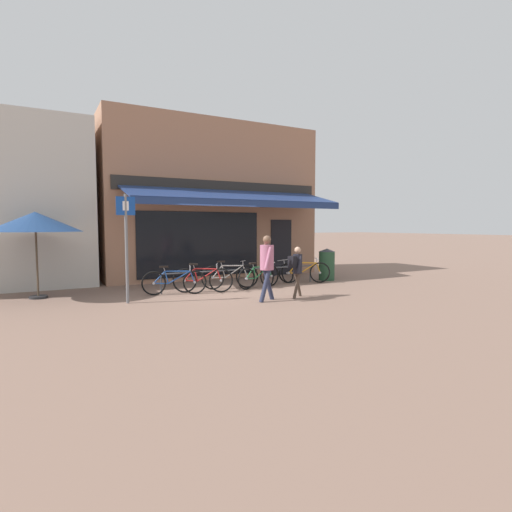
{
  "coord_description": "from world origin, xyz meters",
  "views": [
    {
      "loc": [
        -4.74,
        -10.32,
        1.87
      ],
      "look_at": [
        0.43,
        -0.81,
        1.05
      ],
      "focal_mm": 28.0,
      "sensor_mm": 36.0,
      "label": 1
    }
  ],
  "objects_px": {
    "bicycle_orange": "(304,272)",
    "cafe_parasol": "(35,222)",
    "bicycle_blue": "(174,282)",
    "litter_bin": "(327,264)",
    "pedestrian_child": "(297,265)",
    "parking_sign": "(126,237)",
    "bicycle_green": "(259,276)",
    "pedestrian_adult": "(267,261)",
    "bicycle_red": "(203,279)",
    "bicycle_black": "(277,274)",
    "bicycle_silver": "(230,276)"
  },
  "relations": [
    {
      "from": "bicycle_silver",
      "to": "bicycle_green",
      "type": "height_order",
      "value": "bicycle_silver"
    },
    {
      "from": "bicycle_green",
      "to": "bicycle_blue",
      "type": "bearing_deg",
      "value": 164.15
    },
    {
      "from": "bicycle_silver",
      "to": "cafe_parasol",
      "type": "bearing_deg",
      "value": -178.13
    },
    {
      "from": "cafe_parasol",
      "to": "bicycle_green",
      "type": "bearing_deg",
      "value": -12.02
    },
    {
      "from": "pedestrian_child",
      "to": "litter_bin",
      "type": "relative_size",
      "value": 1.22
    },
    {
      "from": "bicycle_silver",
      "to": "pedestrian_child",
      "type": "relative_size",
      "value": 1.3
    },
    {
      "from": "bicycle_blue",
      "to": "bicycle_silver",
      "type": "bearing_deg",
      "value": 24.84
    },
    {
      "from": "bicycle_red",
      "to": "bicycle_green",
      "type": "distance_m",
      "value": 1.79
    },
    {
      "from": "cafe_parasol",
      "to": "pedestrian_adult",
      "type": "bearing_deg",
      "value": -32.04
    },
    {
      "from": "pedestrian_child",
      "to": "parking_sign",
      "type": "bearing_deg",
      "value": 151.1
    },
    {
      "from": "bicycle_orange",
      "to": "cafe_parasol",
      "type": "bearing_deg",
      "value": -163.66
    },
    {
      "from": "bicycle_blue",
      "to": "bicycle_red",
      "type": "distance_m",
      "value": 0.81
    },
    {
      "from": "pedestrian_child",
      "to": "cafe_parasol",
      "type": "relative_size",
      "value": 0.59
    },
    {
      "from": "bicycle_blue",
      "to": "litter_bin",
      "type": "height_order",
      "value": "litter_bin"
    },
    {
      "from": "bicycle_black",
      "to": "cafe_parasol",
      "type": "height_order",
      "value": "cafe_parasol"
    },
    {
      "from": "bicycle_green",
      "to": "litter_bin",
      "type": "bearing_deg",
      "value": -5.78
    },
    {
      "from": "bicycle_orange",
      "to": "pedestrian_adult",
      "type": "xyz_separation_m",
      "value": [
        -2.64,
        -2.1,
        0.64
      ]
    },
    {
      "from": "pedestrian_child",
      "to": "parking_sign",
      "type": "height_order",
      "value": "parking_sign"
    },
    {
      "from": "bicycle_blue",
      "to": "pedestrian_adult",
      "type": "bearing_deg",
      "value": -31.17
    },
    {
      "from": "litter_bin",
      "to": "pedestrian_child",
      "type": "bearing_deg",
      "value": -140.94
    },
    {
      "from": "bicycle_blue",
      "to": "bicycle_orange",
      "type": "height_order",
      "value": "bicycle_orange"
    },
    {
      "from": "parking_sign",
      "to": "pedestrian_adult",
      "type": "bearing_deg",
      "value": -23.07
    },
    {
      "from": "litter_bin",
      "to": "parking_sign",
      "type": "relative_size",
      "value": 0.42
    },
    {
      "from": "pedestrian_child",
      "to": "bicycle_silver",
      "type": "bearing_deg",
      "value": 101.3
    },
    {
      "from": "bicycle_orange",
      "to": "parking_sign",
      "type": "height_order",
      "value": "parking_sign"
    },
    {
      "from": "bicycle_black",
      "to": "pedestrian_adult",
      "type": "height_order",
      "value": "pedestrian_adult"
    },
    {
      "from": "litter_bin",
      "to": "parking_sign",
      "type": "bearing_deg",
      "value": -171.81
    },
    {
      "from": "bicycle_red",
      "to": "litter_bin",
      "type": "relative_size",
      "value": 1.42
    },
    {
      "from": "bicycle_red",
      "to": "pedestrian_child",
      "type": "xyz_separation_m",
      "value": [
        1.88,
        -1.91,
        0.47
      ]
    },
    {
      "from": "bicycle_red",
      "to": "parking_sign",
      "type": "bearing_deg",
      "value": -138.42
    },
    {
      "from": "bicycle_green",
      "to": "pedestrian_child",
      "type": "height_order",
      "value": "pedestrian_child"
    },
    {
      "from": "bicycle_silver",
      "to": "litter_bin",
      "type": "xyz_separation_m",
      "value": [
        3.71,
        0.09,
        0.17
      ]
    },
    {
      "from": "bicycle_orange",
      "to": "pedestrian_adult",
      "type": "distance_m",
      "value": 3.43
    },
    {
      "from": "bicycle_red",
      "to": "parking_sign",
      "type": "distance_m",
      "value": 2.56
    },
    {
      "from": "pedestrian_child",
      "to": "parking_sign",
      "type": "distance_m",
      "value": 4.3
    },
    {
      "from": "bicycle_green",
      "to": "pedestrian_child",
      "type": "relative_size",
      "value": 1.22
    },
    {
      "from": "bicycle_green",
      "to": "pedestrian_child",
      "type": "xyz_separation_m",
      "value": [
        0.09,
        -1.86,
        0.49
      ]
    },
    {
      "from": "pedestrian_adult",
      "to": "litter_bin",
      "type": "height_order",
      "value": "pedestrian_adult"
    },
    {
      "from": "bicycle_black",
      "to": "pedestrian_child",
      "type": "relative_size",
      "value": 1.25
    },
    {
      "from": "bicycle_green",
      "to": "cafe_parasol",
      "type": "distance_m",
      "value": 6.19
    },
    {
      "from": "litter_bin",
      "to": "cafe_parasol",
      "type": "bearing_deg",
      "value": 174.58
    },
    {
      "from": "bicycle_red",
      "to": "bicycle_black",
      "type": "xyz_separation_m",
      "value": [
        2.63,
        0.27,
        -0.02
      ]
    },
    {
      "from": "pedestrian_adult",
      "to": "parking_sign",
      "type": "xyz_separation_m",
      "value": [
        -3.12,
        1.33,
        0.59
      ]
    },
    {
      "from": "pedestrian_adult",
      "to": "pedestrian_child",
      "type": "xyz_separation_m",
      "value": [
        0.92,
        0.03,
        -0.17
      ]
    },
    {
      "from": "bicycle_green",
      "to": "bicycle_black",
      "type": "relative_size",
      "value": 0.98
    },
    {
      "from": "bicycle_blue",
      "to": "cafe_parasol",
      "type": "distance_m",
      "value": 3.81
    },
    {
      "from": "bicycle_black",
      "to": "parking_sign",
      "type": "distance_m",
      "value": 5.03
    },
    {
      "from": "bicycle_silver",
      "to": "bicycle_blue",
      "type": "bearing_deg",
      "value": -160.11
    },
    {
      "from": "pedestrian_child",
      "to": "cafe_parasol",
      "type": "xyz_separation_m",
      "value": [
        -5.94,
        3.11,
        1.12
      ]
    },
    {
      "from": "bicycle_green",
      "to": "pedestrian_adult",
      "type": "bearing_deg",
      "value": -127.53
    }
  ]
}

